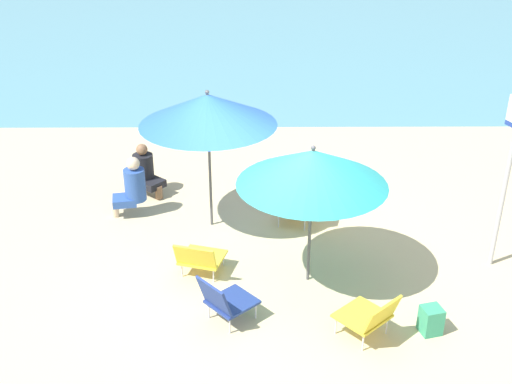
{
  "coord_description": "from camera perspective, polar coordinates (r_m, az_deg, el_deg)",
  "views": [
    {
      "loc": [
        -0.32,
        -7.01,
        4.73
      ],
      "look_at": [
        -0.26,
        1.04,
        0.7
      ],
      "focal_mm": 44.24,
      "sensor_mm": 36.0,
      "label": 1
    }
  ],
  "objects": [
    {
      "name": "umbrella_teal",
      "position": [
        7.6,
        5.13,
        2.23
      ],
      "size": [
        1.86,
        1.86,
        1.9
      ],
      "color": "#4C4C51",
      "rests_on": "ground_plane"
    },
    {
      "name": "beach_chair_c",
      "position": [
        8.32,
        -5.12,
        -5.91
      ],
      "size": [
        0.69,
        0.71,
        0.55
      ],
      "rotation": [
        0.0,
        0.0,
        1.29
      ],
      "color": "gold",
      "rests_on": "ground_plane"
    },
    {
      "name": "beach_bag",
      "position": [
        7.67,
        15.53,
        -11.1
      ],
      "size": [
        0.28,
        0.27,
        0.34
      ],
      "primitive_type": "cube",
      "rotation": [
        0.0,
        0.0,
        3.4
      ],
      "color": "#389970",
      "rests_on": "ground_plane"
    },
    {
      "name": "beach_chair_a",
      "position": [
        7.45,
        -2.87,
        -9.71
      ],
      "size": [
        0.77,
        0.76,
        0.64
      ],
      "rotation": [
        0.0,
        0.0,
        0.74
      ],
      "color": "navy",
      "rests_on": "ground_plane"
    },
    {
      "name": "warning_sign",
      "position": [
        8.57,
        21.97,
        2.53
      ],
      "size": [
        0.15,
        0.4,
        2.4
      ],
      "rotation": [
        0.0,
        0.0,
        0.31
      ],
      "color": "#ADADB2",
      "rests_on": "ground_plane"
    },
    {
      "name": "beach_chair_d",
      "position": [
        9.5,
        4.17,
        -1.12
      ],
      "size": [
        0.69,
        0.63,
        0.62
      ],
      "rotation": [
        0.0,
        0.0,
        -3.4
      ],
      "color": "gold",
      "rests_on": "ground_plane"
    },
    {
      "name": "person_a",
      "position": [
        10.5,
        -9.95,
        1.95
      ],
      "size": [
        0.55,
        0.53,
        0.87
      ],
      "rotation": [
        0.0,
        0.0,
        5.57
      ],
      "color": "black",
      "rests_on": "ground_plane"
    },
    {
      "name": "ground_plane",
      "position": [
        8.47,
        1.85,
        -7.41
      ],
      "size": [
        40.0,
        40.0,
        0.0
      ],
      "primitive_type": "plane",
      "color": "#D3BC8C"
    },
    {
      "name": "beach_chair_b",
      "position": [
        7.33,
        10.24,
        -10.94
      ],
      "size": [
        0.79,
        0.79,
        0.59
      ],
      "rotation": [
        0.0,
        0.0,
        2.31
      ],
      "color": "gold",
      "rests_on": "ground_plane"
    },
    {
      "name": "umbrella_blue",
      "position": [
        8.87,
        -4.39,
        7.44
      ],
      "size": [
        1.96,
        1.96,
        2.12
      ],
      "color": "#4C4C51",
      "rests_on": "ground_plane"
    },
    {
      "name": "person_b",
      "position": [
        9.84,
        -11.15,
        0.49
      ],
      "size": [
        0.56,
        0.38,
        0.97
      ],
      "rotation": [
        0.0,
        0.0,
        3.32
      ],
      "color": "#2D519E",
      "rests_on": "ground_plane"
    },
    {
      "name": "sea_water",
      "position": [
        21.06,
        0.48,
        13.61
      ],
      "size": [
        40.0,
        16.0,
        0.01
      ],
      "primitive_type": "cube",
      "color": "#5693A3",
      "rests_on": "ground_plane"
    }
  ]
}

